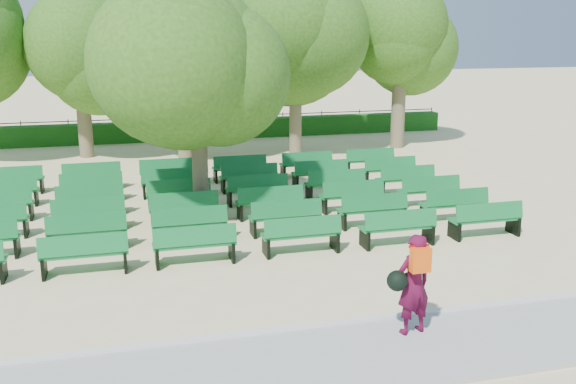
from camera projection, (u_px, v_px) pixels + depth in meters
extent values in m
plane|color=beige|center=(235.00, 226.00, 16.87)|extent=(120.00, 120.00, 0.00)
cube|color=#A7A6A2|center=(319.00, 362.00, 9.93)|extent=(30.00, 2.20, 0.06)
cube|color=silver|center=(299.00, 328.00, 11.00)|extent=(30.00, 0.12, 0.10)
cube|color=#1A5C18|center=(181.00, 130.00, 29.87)|extent=(26.00, 0.70, 0.90)
cube|color=#137032|center=(222.00, 197.00, 18.01)|extent=(1.84, 0.64, 0.06)
cube|color=#137032|center=(223.00, 190.00, 17.75)|extent=(1.81, 0.27, 0.42)
cylinder|color=brown|center=(200.00, 168.00, 17.30)|extent=(0.43, 0.43, 2.79)
ellipsoid|color=#386A1C|center=(197.00, 71.00, 16.66)|extent=(4.34, 4.34, 3.91)
imported|color=#4C0A27|center=(414.00, 284.00, 10.63)|extent=(0.70, 0.53, 1.74)
cube|color=#FF570D|center=(420.00, 260.00, 10.32)|extent=(0.32, 0.16, 0.41)
sphere|color=black|center=(397.00, 281.00, 10.47)|extent=(0.35, 0.35, 0.35)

